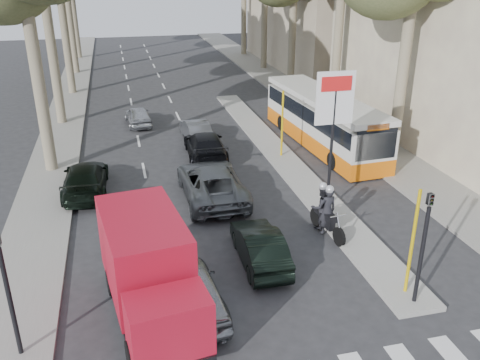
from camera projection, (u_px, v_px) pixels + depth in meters
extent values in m
plane|color=#28282B|center=(291.00, 291.00, 15.50)|extent=(120.00, 120.00, 0.00)
cube|color=gray|center=(291.00, 90.00, 39.67)|extent=(3.20, 70.00, 0.12)
cube|color=gray|center=(72.00, 93.00, 38.71)|extent=(2.40, 64.00, 0.12)
cube|color=gray|center=(281.00, 157.00, 26.00)|extent=(1.50, 26.00, 0.16)
cylinder|color=yellow|center=(412.00, 245.00, 14.63)|extent=(0.10, 0.10, 3.50)
cylinder|color=yellow|center=(330.00, 169.00, 19.99)|extent=(0.10, 0.10, 3.50)
cylinder|color=yellow|center=(282.00, 125.00, 25.34)|extent=(0.10, 0.10, 3.50)
cylinder|color=black|center=(331.00, 149.00, 19.65)|extent=(0.12, 0.12, 5.20)
cube|color=white|center=(335.00, 98.00, 18.86)|extent=(1.50, 0.10, 2.00)
cube|color=red|center=(337.00, 84.00, 18.59)|extent=(1.20, 0.02, 0.55)
cylinder|color=black|center=(421.00, 258.00, 14.25)|extent=(0.12, 0.12, 3.20)
imported|color=black|center=(429.00, 210.00, 13.65)|extent=(0.16, 0.41, 1.00)
cylinder|color=black|center=(11.00, 305.00, 12.32)|extent=(0.12, 0.12, 3.20)
cylinder|color=#6B604C|center=(39.00, 84.00, 22.80)|extent=(0.56, 0.56, 8.40)
cylinder|color=#6B604C|center=(52.00, 50.00, 29.81)|extent=(0.56, 0.56, 8.96)
cylinder|color=#6B604C|center=(66.00, 39.00, 37.16)|extent=(0.56, 0.56, 8.12)
cylinder|color=#6B604C|center=(70.00, 19.00, 44.00)|extent=(0.56, 0.56, 9.52)
cylinder|color=#6B604C|center=(74.00, 15.00, 51.28)|extent=(0.56, 0.56, 8.68)
cylinder|color=#6B604C|center=(402.00, 75.00, 24.74)|extent=(0.56, 0.56, 8.40)
cylinder|color=#6B604C|center=(338.00, 43.00, 31.73)|extent=(0.56, 0.56, 9.24)
cylinder|color=#6B604C|center=(292.00, 37.00, 39.11)|extent=(0.56, 0.56, 7.84)
cylinder|color=#6B604C|center=(264.00, 19.00, 46.04)|extent=(0.56, 0.56, 8.96)
cylinder|color=#6B604C|center=(244.00, 14.00, 53.32)|extent=(0.56, 0.56, 8.40)
imported|color=gray|center=(193.00, 291.00, 14.45)|extent=(1.78, 3.87, 1.29)
imported|color=black|center=(260.00, 246.00, 16.78)|extent=(1.37, 3.74, 1.22)
imported|color=#505458|center=(212.00, 182.00, 21.33)|extent=(2.46, 5.27, 1.46)
imported|color=black|center=(205.00, 145.00, 25.81)|extent=(2.08, 4.71, 1.34)
imported|color=#A2A5AA|center=(138.00, 116.00, 31.10)|extent=(1.65, 3.52, 1.16)
imported|color=#4F5156|center=(196.00, 130.00, 28.55)|extent=(1.44, 3.64, 1.18)
imported|color=black|center=(85.00, 179.00, 21.90)|extent=(1.97, 4.52, 1.29)
cube|color=black|center=(153.00, 303.00, 14.17)|extent=(2.66, 5.55, 0.22)
cylinder|color=black|center=(133.00, 356.00, 12.38)|extent=(0.37, 0.83, 0.80)
cylinder|color=black|center=(202.00, 338.00, 12.98)|extent=(0.37, 0.83, 0.80)
cylinder|color=black|center=(112.00, 282.00, 15.27)|extent=(0.37, 0.83, 0.80)
cylinder|color=black|center=(170.00, 270.00, 15.87)|extent=(0.37, 0.83, 0.80)
cube|color=maroon|center=(169.00, 325.00, 12.10)|extent=(2.11, 1.50, 1.51)
cube|color=black|center=(175.00, 334.00, 11.54)|extent=(1.77, 0.31, 0.80)
cube|color=maroon|center=(144.00, 252.00, 14.28)|extent=(2.53, 3.98, 2.22)
cube|color=orange|center=(322.00, 136.00, 27.74)|extent=(3.02, 10.77, 0.83)
cube|color=beige|center=(323.00, 116.00, 27.30)|extent=(3.02, 10.77, 1.39)
cube|color=black|center=(323.00, 111.00, 27.19)|extent=(3.01, 10.35, 0.79)
cube|color=beige|center=(324.00, 98.00, 26.90)|extent=(3.02, 10.77, 0.28)
cube|color=black|center=(376.00, 145.00, 22.61)|extent=(2.03, 0.20, 1.39)
cube|color=orange|center=(378.00, 127.00, 22.29)|extent=(1.11, 0.13, 0.30)
cylinder|color=black|center=(333.00, 161.00, 24.50)|extent=(0.32, 0.90, 0.89)
cylinder|color=black|center=(371.00, 156.00, 25.08)|extent=(0.32, 0.90, 0.89)
cylinder|color=black|center=(282.00, 123.00, 30.28)|extent=(0.32, 0.90, 0.89)
cylinder|color=black|center=(314.00, 120.00, 30.86)|extent=(0.32, 0.90, 0.89)
cylinder|color=black|center=(339.00, 237.00, 17.87)|extent=(0.20, 0.71, 0.70)
cylinder|color=black|center=(316.00, 217.00, 19.27)|extent=(0.20, 0.71, 0.70)
cylinder|color=silver|center=(339.00, 225.00, 17.77)|extent=(0.13, 0.44, 0.88)
cube|color=black|center=(326.00, 222.00, 18.56)|extent=(0.35, 0.85, 0.33)
cube|color=black|center=(330.00, 218.00, 18.26)|extent=(0.39, 0.53, 0.24)
cube|color=black|center=(322.00, 213.00, 18.75)|extent=(0.40, 0.75, 0.13)
cylinder|color=silver|center=(339.00, 216.00, 17.69)|extent=(0.68, 0.14, 0.04)
imported|color=black|center=(327.00, 211.00, 18.37)|extent=(0.72, 0.53, 1.84)
imported|color=black|center=(321.00, 207.00, 18.77)|extent=(0.89, 0.58, 1.72)
sphere|color=#B2B2B7|center=(330.00, 189.00, 17.98)|extent=(0.31, 0.31, 0.31)
sphere|color=#B2B2B7|center=(323.00, 186.00, 18.40)|extent=(0.31, 0.31, 0.31)
imported|color=#3B314A|center=(390.00, 131.00, 27.19)|extent=(1.02, 0.92, 1.60)
imported|color=#695A4E|center=(352.00, 128.00, 27.42)|extent=(1.23, 0.70, 1.79)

